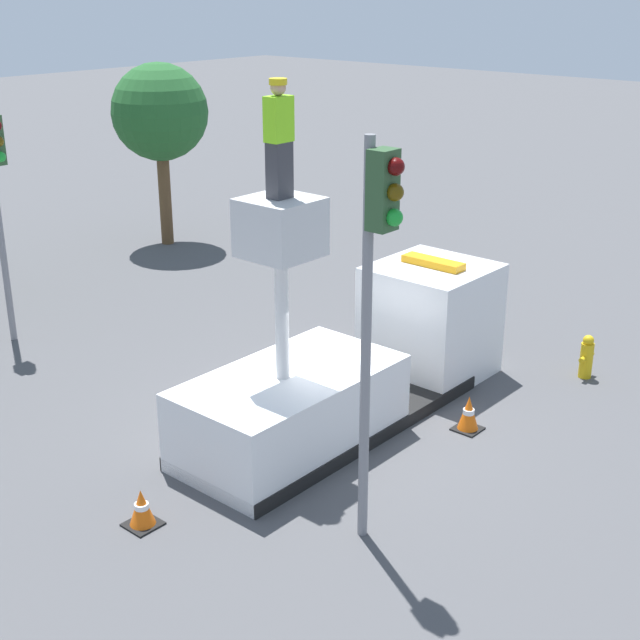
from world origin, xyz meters
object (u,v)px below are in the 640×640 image
worker (279,139)px  traffic_light_pole (376,268)px  traffic_cone_curbside (468,414)px  fire_hydrant (587,357)px  bucket_truck (357,366)px  traffic_cone_rear (142,509)px  tree_left_bg (160,113)px

worker → traffic_light_pole: worker is taller
traffic_light_pole → traffic_cone_curbside: (3.67, 0.69, -3.68)m
worker → traffic_light_pole: size_ratio=0.31×
fire_hydrant → bucket_truck: bearing=149.6°
bucket_truck → traffic_light_pole: (-2.91, -2.59, 3.05)m
bucket_truck → traffic_cone_rear: 4.88m
traffic_cone_curbside → bucket_truck: bearing=111.9°
traffic_light_pole → tree_left_bg: traffic_light_pole is taller
traffic_light_pole → traffic_cone_rear: bearing=125.8°
fire_hydrant → traffic_cone_rear: bearing=164.3°
fire_hydrant → traffic_cone_rear: 9.37m
bucket_truck → traffic_cone_rear: bucket_truck is taller
traffic_light_pole → bucket_truck: bearing=41.6°
traffic_light_pole → fire_hydrant: bearing=1.0°
traffic_light_pole → fire_hydrant: size_ratio=6.32×
worker → traffic_cone_rear: size_ratio=2.99×
traffic_light_pole → tree_left_bg: size_ratio=1.07×
bucket_truck → traffic_cone_rear: (-4.83, 0.07, -0.66)m
fire_hydrant → traffic_cone_curbside: fire_hydrant is taller
tree_left_bg → traffic_light_pole: bearing=-119.9°
traffic_cone_rear → tree_left_bg: (9.90, 11.24, 3.56)m
bucket_truck → traffic_light_pole: traffic_light_pole is taller
traffic_light_pole → fire_hydrant: (7.10, 0.13, -3.55)m
tree_left_bg → worker: bearing=-121.7°
worker → tree_left_bg: bearing=58.3°
worker → fire_hydrant: worker is taller
traffic_light_pole → tree_left_bg: bearing=60.1°
fire_hydrant → tree_left_bg: tree_left_bg is taller
worker → tree_left_bg: size_ratio=0.33×
worker → traffic_cone_curbside: bearing=-35.3°
bucket_truck → traffic_light_pole: size_ratio=1.26×
tree_left_bg → traffic_cone_rear: bearing=-131.4°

